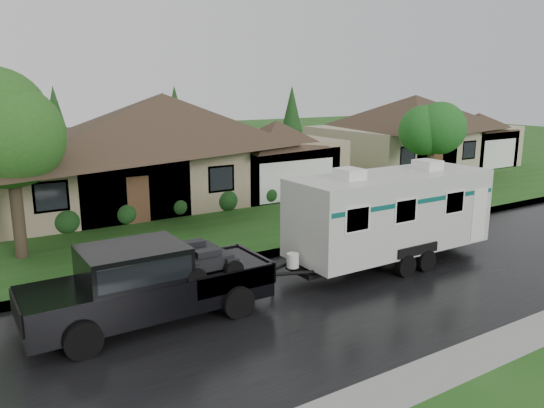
{
  "coord_description": "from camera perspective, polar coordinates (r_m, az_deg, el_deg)",
  "views": [
    {
      "loc": [
        -8.6,
        -13.54,
        6.17
      ],
      "look_at": [
        1.33,
        2.0,
        2.02
      ],
      "focal_mm": 35.0,
      "sensor_mm": 36.0,
      "label": 1
    }
  ],
  "objects": [
    {
      "name": "curb",
      "position": [
        18.98,
        -3.81,
        -6.08
      ],
      "size": [
        140.0,
        0.5,
        0.15
      ],
      "primitive_type": "cube",
      "color": "gray",
      "rests_on": "ground"
    },
    {
      "name": "pickup_truck",
      "position": [
        14.43,
        -13.41,
        -8.06
      ],
      "size": [
        6.42,
        2.44,
        2.14
      ],
      "color": "black",
      "rests_on": "ground"
    },
    {
      "name": "travel_trailer",
      "position": [
        18.82,
        12.64,
        -0.79
      ],
      "size": [
        7.92,
        2.78,
        3.55
      ],
      "color": "silver",
      "rests_on": "ground"
    },
    {
      "name": "tree_right_green",
      "position": [
        31.32,
        16.85,
        7.54
      ],
      "size": [
        3.05,
        3.05,
        5.06
      ],
      "color": "#382B1E",
      "rests_on": "lawn"
    },
    {
      "name": "road",
      "position": [
        15.65,
        3.85,
        -10.55
      ],
      "size": [
        140.0,
        8.0,
        0.01
      ],
      "primitive_type": "cube",
      "color": "black",
      "rests_on": "ground"
    },
    {
      "name": "ground",
      "position": [
        17.18,
        -0.14,
        -8.37
      ],
      "size": [
        140.0,
        140.0,
        0.0
      ],
      "primitive_type": "plane",
      "color": "#204C17",
      "rests_on": "ground"
    },
    {
      "name": "lawn",
      "position": [
        30.42,
        -15.48,
        0.66
      ],
      "size": [
        140.0,
        26.0,
        0.15
      ],
      "primitive_type": "cube",
      "color": "#204C17",
      "rests_on": "ground"
    },
    {
      "name": "shrub_row",
      "position": [
        25.77,
        -7.5,
        0.21
      ],
      "size": [
        13.6,
        1.0,
        1.0
      ],
      "color": "#143814",
      "rests_on": "lawn"
    },
    {
      "name": "tree_left_green",
      "position": [
        20.24,
        -26.46,
        7.0
      ],
      "size": [
        3.9,
        3.9,
        6.45
      ],
      "color": "#382B1E",
      "rests_on": "lawn"
    },
    {
      "name": "house_main",
      "position": [
        29.57,
        -10.93,
        7.45
      ],
      "size": [
        19.44,
        10.8,
        6.9
      ],
      "color": "tan",
      "rests_on": "lawn"
    },
    {
      "name": "house_neighbor",
      "position": [
        41.69,
        15.47,
        8.32
      ],
      "size": [
        15.12,
        9.72,
        6.45
      ],
      "color": "#B9AC89",
      "rests_on": "lawn"
    }
  ]
}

